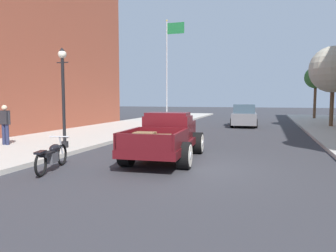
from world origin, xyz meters
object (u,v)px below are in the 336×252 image
(flagpole, at_px, (169,59))
(street_tree_farthest, at_px, (316,78))
(hotrod_truck_maroon, at_px, (167,136))
(pedestrian_sidewalk_left, at_px, (5,122))
(motorcycle_parked, at_px, (52,155))
(street_lamp_near, at_px, (63,90))
(car_background_grey, at_px, (244,116))
(street_tree_third, at_px, (333,69))

(flagpole, xyz_separation_m, street_tree_farthest, (13.26, 5.74, -1.67))
(hotrod_truck_maroon, distance_m, flagpole, 19.41)
(pedestrian_sidewalk_left, xyz_separation_m, flagpole, (1.51, 17.93, 4.68))
(motorcycle_parked, distance_m, street_lamp_near, 3.94)
(car_background_grey, bearing_deg, street_tree_farthest, 58.41)
(street_tree_farthest, bearing_deg, hotrod_truck_maroon, -108.11)
(hotrod_truck_maroon, bearing_deg, flagpole, 107.13)
(street_lamp_near, bearing_deg, street_tree_farthest, 63.04)
(motorcycle_parked, bearing_deg, car_background_grey, 75.88)
(hotrod_truck_maroon, relative_size, flagpole, 0.55)
(car_background_grey, relative_size, street_tree_farthest, 0.87)
(motorcycle_parked, xyz_separation_m, street_tree_third, (10.11, 16.95, 3.64))
(hotrod_truck_maroon, distance_m, street_tree_third, 16.32)
(street_tree_farthest, bearing_deg, car_background_grey, -121.59)
(car_background_grey, bearing_deg, street_tree_third, 3.06)
(street_lamp_near, bearing_deg, hotrod_truck_maroon, -1.24)
(street_tree_third, bearing_deg, flagpole, 163.63)
(pedestrian_sidewalk_left, height_order, flagpole, flagpole)
(pedestrian_sidewalk_left, relative_size, street_tree_third, 0.30)
(pedestrian_sidewalk_left, relative_size, street_lamp_near, 0.43)
(car_background_grey, height_order, street_tree_third, street_tree_third)
(hotrod_truck_maroon, relative_size, pedestrian_sidewalk_left, 3.04)
(flagpole, distance_m, street_tree_third, 13.75)
(pedestrian_sidewalk_left, bearing_deg, street_tree_farthest, 58.04)
(hotrod_truck_maroon, xyz_separation_m, motorcycle_parked, (-2.54, -2.88, -0.31))
(pedestrian_sidewalk_left, bearing_deg, car_background_grey, 57.78)
(car_background_grey, relative_size, pedestrian_sidewalk_left, 2.66)
(flagpole, height_order, street_tree_third, flagpole)
(hotrod_truck_maroon, height_order, street_tree_farthest, street_tree_farthest)
(car_background_grey, distance_m, street_tree_third, 6.80)
(hotrod_truck_maroon, distance_m, motorcycle_parked, 3.85)
(hotrod_truck_maroon, bearing_deg, street_tree_third, 61.72)
(street_tree_third, xyz_separation_m, street_tree_farthest, (0.17, 9.59, 0.02))
(hotrod_truck_maroon, bearing_deg, motorcycle_parked, -131.42)
(flagpole, bearing_deg, pedestrian_sidewalk_left, -94.82)
(hotrod_truck_maroon, relative_size, street_tree_third, 0.91)
(flagpole, bearing_deg, motorcycle_parked, -81.83)
(hotrod_truck_maroon, xyz_separation_m, street_tree_third, (7.57, 14.07, 3.32))
(car_background_grey, bearing_deg, motorcycle_parked, -104.12)
(flagpole, bearing_deg, hotrod_truck_maroon, -72.87)
(motorcycle_parked, xyz_separation_m, street_lamp_near, (-1.71, 2.97, 1.94))
(car_background_grey, xyz_separation_m, flagpole, (-7.17, 4.16, 5.00))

